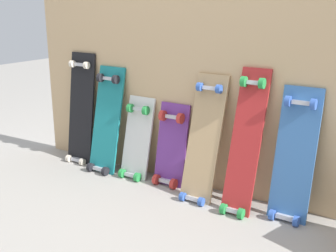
{
  "coord_description": "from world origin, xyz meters",
  "views": [
    {
      "loc": [
        1.45,
        -2.31,
        1.2
      ],
      "look_at": [
        0.0,
        -0.07,
        0.42
      ],
      "focal_mm": 45.4,
      "sensor_mm": 36.0,
      "label": 1
    }
  ],
  "objects": [
    {
      "name": "plywood_wall_panel",
      "position": [
        0.0,
        0.07,
        0.84
      ],
      "size": [
        2.45,
        0.04,
        1.69
      ],
      "primitive_type": "cube",
      "color": "tan",
      "rests_on": "ground"
    },
    {
      "name": "skateboard_blue",
      "position": [
        0.83,
        -0.05,
        0.34
      ],
      "size": [
        0.22,
        0.23,
        0.82
      ],
      "color": "#386BAD",
      "rests_on": "ground"
    },
    {
      "name": "ground_plane",
      "position": [
        0.0,
        0.0,
        0.0
      ],
      "size": [
        12.0,
        12.0,
        0.0
      ],
      "primitive_type": "plane",
      "color": "#9E9991"
    },
    {
      "name": "skateboard_white",
      "position": [
        -0.28,
        -0.04,
        0.25
      ],
      "size": [
        0.22,
        0.21,
        0.63
      ],
      "color": "silver",
      "rests_on": "ground"
    },
    {
      "name": "skateboard_teal",
      "position": [
        -0.54,
        -0.06,
        0.35
      ],
      "size": [
        0.23,
        0.25,
        0.82
      ],
      "color": "#197A7F",
      "rests_on": "ground"
    },
    {
      "name": "skateboard_purple",
      "position": [
        -0.01,
        -0.02,
        0.25
      ],
      "size": [
        0.22,
        0.18,
        0.61
      ],
      "color": "#6B338C",
      "rests_on": "ground"
    },
    {
      "name": "skateboard_black",
      "position": [
        -0.83,
        -0.03,
        0.38
      ],
      "size": [
        0.23,
        0.19,
        0.91
      ],
      "color": "black",
      "rests_on": "ground"
    },
    {
      "name": "skateboard_natural",
      "position": [
        0.27,
        -0.08,
        0.35
      ],
      "size": [
        0.21,
        0.29,
        0.85
      ],
      "color": "tan",
      "rests_on": "ground"
    },
    {
      "name": "skateboard_red",
      "position": [
        0.55,
        -0.09,
        0.38
      ],
      "size": [
        0.18,
        0.31,
        0.9
      ],
      "color": "#B22626",
      "rests_on": "ground"
    }
  ]
}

